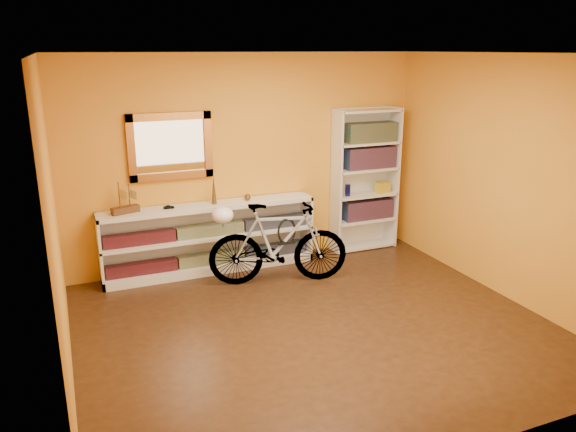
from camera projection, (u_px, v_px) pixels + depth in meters
name	position (u px, v px, depth m)	size (l,w,h in m)	color
floor	(315.00, 327.00, 5.53)	(4.50, 4.00, 0.01)	black
ceiling	(319.00, 53.00, 4.78)	(4.50, 4.00, 0.01)	silver
back_wall	(248.00, 161.00, 6.93)	(4.50, 0.01, 2.60)	orange
left_wall	(54.00, 229.00, 4.33)	(0.01, 4.00, 2.60)	orange
right_wall	(507.00, 179.00, 5.98)	(0.01, 4.00, 2.60)	orange
gilt_mirror	(171.00, 146.00, 6.47)	(0.98, 0.06, 0.78)	brown
wall_socket	(313.00, 233.00, 7.54)	(0.09, 0.01, 0.09)	silver
console_unit	(210.00, 238.00, 6.80)	(2.60, 0.35, 0.85)	silver
cd_row_lower	(212.00, 258.00, 6.86)	(2.50, 0.13, 0.14)	black
cd_row_upper	(210.00, 230.00, 6.75)	(2.50, 0.13, 0.14)	navy
model_ship	(124.00, 197.00, 6.27)	(0.31, 0.12, 0.37)	#432712
toy_car	(169.00, 209.00, 6.51)	(0.00, 0.00, 0.00)	black
bronze_ornament	(214.00, 189.00, 6.65)	(0.06, 0.06, 0.37)	brown
decorative_orb	(247.00, 197.00, 6.85)	(0.08, 0.08, 0.08)	brown
bookcase	(365.00, 180.00, 7.46)	(0.90, 0.30, 1.90)	silver
book_row_a	(367.00, 209.00, 7.60)	(0.70, 0.22, 0.26)	maroon
book_row_b	(369.00, 157.00, 7.40)	(0.70, 0.22, 0.28)	maroon
book_row_c	(370.00, 132.00, 7.30)	(0.70, 0.22, 0.25)	#164A50
travel_mug	(348.00, 190.00, 7.38)	(0.07, 0.07, 0.16)	navy
red_tin	(352.00, 135.00, 7.24)	(0.16, 0.16, 0.20)	maroon
yellow_bag	(382.00, 187.00, 7.55)	(0.19, 0.12, 0.14)	gold
bicycle	(278.00, 243.00, 6.44)	(1.64, 0.43, 0.97)	silver
helmet	(223.00, 215.00, 6.24)	(0.25, 0.23, 0.18)	white
u_lock	(287.00, 231.00, 6.41)	(0.23, 0.23, 0.02)	black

